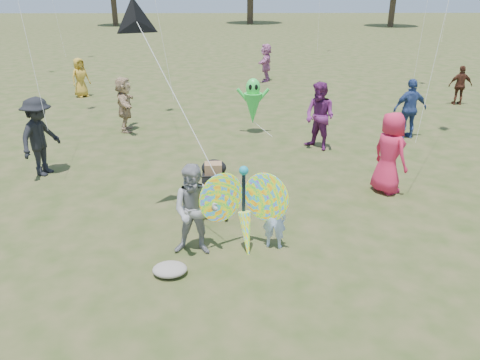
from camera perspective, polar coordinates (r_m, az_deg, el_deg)
name	(u,v)px	position (r m, az deg, el deg)	size (l,w,h in m)	color
ground	(254,280)	(7.61, 1.74, -12.06)	(160.00, 160.00, 0.00)	#51592B
child_girl	(274,218)	(8.21, 4.19, -4.62)	(0.42, 0.28, 1.16)	#B2CAFD
adult_man	(195,210)	(7.95, -5.49, -3.71)	(0.79, 0.62, 1.63)	gray
grey_bag	(170,269)	(7.77, -8.55, -10.73)	(0.56, 0.46, 0.18)	gray
crowd_a	(390,153)	(10.84, 17.79, 3.16)	(0.90, 0.58, 1.84)	#D02147
crowd_b	(40,137)	(12.30, -23.20, 4.87)	(1.24, 0.72, 1.93)	black
crowd_c	(410,109)	(15.13, 20.01, 8.15)	(1.06, 0.44, 1.80)	navy
crowd_d	(125,104)	(15.40, -13.90, 8.94)	(1.61, 0.51, 1.73)	tan
crowd_e	(320,116)	(13.38, 9.69, 7.66)	(0.93, 0.72, 1.91)	#672261
crowd_g	(80,78)	(21.00, -18.89, 11.73)	(0.78, 0.51, 1.60)	gold
crowd_h	(460,85)	(20.42, 25.27, 10.39)	(0.88, 0.37, 1.51)	#442116
crowd_j	(266,63)	(23.43, 3.19, 14.11)	(1.65, 0.53, 1.78)	#BF6DA5
jogging_stroller	(214,184)	(9.51, -3.21, -0.43)	(0.54, 1.07, 1.09)	black
butterfly_kite	(245,209)	(8.02, 0.56, -3.56)	(1.74, 0.75, 1.76)	#E04223
delta_kite_rig	(137,22)	(8.69, -12.46, 18.28)	(1.86, 1.64, 2.87)	black
alien_kite	(253,103)	(14.67, 1.58, 9.35)	(1.12, 0.69, 1.74)	#35E34F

